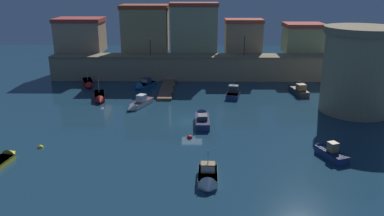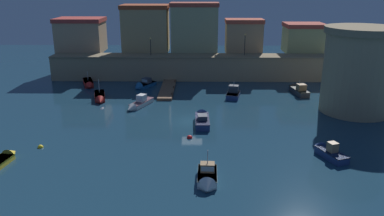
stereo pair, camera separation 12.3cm
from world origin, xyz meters
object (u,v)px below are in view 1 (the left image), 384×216
(moored_boat_3, at_px, (1,161))
(moored_boat_1, at_px, (202,118))
(moored_boat_9, at_px, (88,83))
(moored_boat_8, at_px, (328,151))
(moored_boat_7, at_px, (208,179))
(mooring_buoy_0, at_px, (190,138))
(fortress_tower, at_px, (359,70))
(mooring_buoy_1, at_px, (41,148))
(moored_boat_6, at_px, (143,85))
(quay_lamp_1, at_px, (245,41))
(quay_lamp_0, at_px, (150,43))
(moored_boat_4, at_px, (100,97))
(moored_boat_0, at_px, (139,104))
(moored_boat_2, at_px, (297,90))
(moored_boat_5, at_px, (234,93))

(moored_boat_3, bearing_deg, moored_boat_1, -50.78)
(moored_boat_9, bearing_deg, moored_boat_8, 28.93)
(moored_boat_7, height_order, mooring_buoy_0, moored_boat_7)
(moored_boat_3, bearing_deg, fortress_tower, -59.76)
(moored_boat_8, height_order, mooring_buoy_1, moored_boat_8)
(moored_boat_6, height_order, mooring_buoy_0, moored_boat_6)
(quay_lamp_1, xyz_separation_m, moored_boat_6, (-16.59, -5.89, -6.19))
(moored_boat_8, xyz_separation_m, moored_boat_9, (-30.39, 25.94, -0.02))
(quay_lamp_0, distance_m, moored_boat_4, 15.37)
(moored_boat_3, bearing_deg, moored_boat_7, -92.36)
(quay_lamp_0, distance_m, quay_lamp_1, 15.99)
(fortress_tower, xyz_separation_m, mooring_buoy_0, (-21.19, -9.54, -5.50))
(quay_lamp_0, xyz_separation_m, quay_lamp_1, (15.98, 0.00, 0.40))
(moored_boat_3, height_order, moored_boat_8, moored_boat_8)
(moored_boat_0, bearing_deg, fortress_tower, 110.99)
(mooring_buoy_0, bearing_deg, fortress_tower, 24.24)
(fortress_tower, xyz_separation_m, moored_boat_2, (-5.25, 8.57, -4.95))
(fortress_tower, distance_m, moored_boat_3, 42.08)
(moored_boat_7, bearing_deg, mooring_buoy_0, -168.52)
(fortress_tower, bearing_deg, mooring_buoy_1, -161.22)
(moored_boat_3, xyz_separation_m, moored_boat_5, (23.46, 22.76, 0.27))
(quay_lamp_1, height_order, moored_boat_9, quay_lamp_1)
(moored_boat_1, xyz_separation_m, moored_boat_4, (-14.56, 8.95, -0.06))
(moored_boat_5, xyz_separation_m, moored_boat_6, (-14.03, 4.82, -0.14))
(quay_lamp_0, relative_size, moored_boat_6, 0.63)
(moored_boat_8, xyz_separation_m, mooring_buoy_1, (-28.63, 1.46, -0.47))
(moored_boat_0, relative_size, moored_boat_6, 1.20)
(fortress_tower, distance_m, moored_boat_6, 31.67)
(moored_boat_3, distance_m, moored_boat_7, 19.34)
(moored_boat_2, height_order, moored_boat_4, moored_boat_4)
(fortress_tower, height_order, moored_boat_8, fortress_tower)
(fortress_tower, xyz_separation_m, moored_boat_1, (-19.80, -4.56, -5.02))
(quay_lamp_0, height_order, moored_boat_2, quay_lamp_0)
(fortress_tower, height_order, quay_lamp_0, fortress_tower)
(mooring_buoy_0, bearing_deg, moored_boat_7, -80.12)
(fortress_tower, height_order, moored_boat_1, fortress_tower)
(quay_lamp_1, bearing_deg, mooring_buoy_1, -128.75)
(fortress_tower, relative_size, moored_boat_4, 1.93)
(mooring_buoy_0, bearing_deg, moored_boat_2, 48.65)
(moored_boat_5, bearing_deg, moored_boat_2, -66.88)
(moored_boat_7, height_order, mooring_buoy_1, moored_boat_7)
(moored_boat_5, bearing_deg, moored_boat_6, 83.10)
(moored_boat_0, relative_size, mooring_buoy_1, 10.16)
(moored_boat_9, relative_size, mooring_buoy_0, 8.67)
(quay_lamp_1, bearing_deg, moored_boat_4, -149.33)
(moored_boat_5, height_order, mooring_buoy_1, moored_boat_5)
(mooring_buoy_0, bearing_deg, moored_boat_4, 133.41)
(quay_lamp_0, relative_size, moored_boat_1, 0.50)
(moored_boat_8, bearing_deg, quay_lamp_1, -12.39)
(moored_boat_2, xyz_separation_m, moored_boat_4, (-29.11, -4.18, -0.13))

